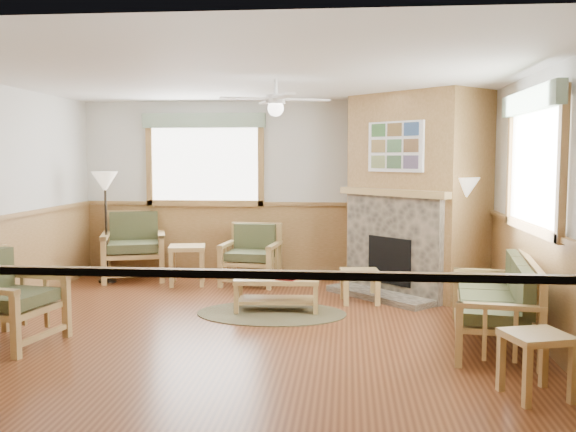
# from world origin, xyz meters

# --- Properties ---
(floor) EXTENTS (6.00, 6.00, 0.01)m
(floor) POSITION_xyz_m (0.00, 0.00, -0.01)
(floor) COLOR brown
(floor) RESTS_ON ground
(ceiling) EXTENTS (6.00, 6.00, 0.01)m
(ceiling) POSITION_xyz_m (0.00, 0.00, 2.70)
(ceiling) COLOR white
(ceiling) RESTS_ON floor
(wall_back) EXTENTS (6.00, 0.02, 2.70)m
(wall_back) POSITION_xyz_m (0.00, 3.00, 1.35)
(wall_back) COLOR silver
(wall_back) RESTS_ON floor
(wall_front) EXTENTS (6.00, 0.02, 2.70)m
(wall_front) POSITION_xyz_m (0.00, -3.00, 1.35)
(wall_front) COLOR silver
(wall_front) RESTS_ON floor
(wall_right) EXTENTS (0.02, 6.00, 2.70)m
(wall_right) POSITION_xyz_m (3.00, 0.00, 1.35)
(wall_right) COLOR silver
(wall_right) RESTS_ON floor
(wainscot) EXTENTS (6.00, 6.00, 1.10)m
(wainscot) POSITION_xyz_m (0.00, 0.00, 0.55)
(wainscot) COLOR olive
(wainscot) RESTS_ON floor
(fireplace) EXTENTS (3.11, 3.11, 2.70)m
(fireplace) POSITION_xyz_m (2.05, 2.05, 1.35)
(fireplace) COLOR olive
(fireplace) RESTS_ON floor
(window_back) EXTENTS (1.90, 0.16, 1.50)m
(window_back) POSITION_xyz_m (-1.10, 2.96, 2.53)
(window_back) COLOR white
(window_back) RESTS_ON wall_back
(window_right) EXTENTS (0.16, 1.90, 1.50)m
(window_right) POSITION_xyz_m (2.96, -0.20, 2.53)
(window_right) COLOR white
(window_right) RESTS_ON wall_right
(ceiling_fan) EXTENTS (1.59, 1.59, 0.36)m
(ceiling_fan) POSITION_xyz_m (0.30, 0.30, 2.66)
(ceiling_fan) COLOR white
(ceiling_fan) RESTS_ON ceiling
(sofa) EXTENTS (1.91, 1.01, 0.84)m
(sofa) POSITION_xyz_m (2.55, -0.37, 0.42)
(sofa) COLOR tan
(sofa) RESTS_ON floor
(armchair_back_left) EXTENTS (1.12, 1.12, 1.01)m
(armchair_back_left) POSITION_xyz_m (-2.12, 2.55, 0.51)
(armchair_back_left) COLOR tan
(armchair_back_left) RESTS_ON floor
(armchair_back_right) EXTENTS (0.85, 0.85, 0.87)m
(armchair_back_right) POSITION_xyz_m (-0.29, 2.32, 0.43)
(armchair_back_right) COLOR tan
(armchair_back_right) RESTS_ON floor
(armchair_left) EXTENTS (0.97, 0.97, 0.93)m
(armchair_left) POSITION_xyz_m (-2.20, -0.89, 0.46)
(armchair_left) COLOR tan
(armchair_left) RESTS_ON floor
(coffee_table) EXTENTS (1.03, 0.56, 0.40)m
(coffee_table) POSITION_xyz_m (0.26, 0.74, 0.20)
(coffee_table) COLOR tan
(coffee_table) RESTS_ON floor
(end_table_chairs) EXTENTS (0.59, 0.58, 0.57)m
(end_table_chairs) POSITION_xyz_m (-1.20, 2.19, 0.29)
(end_table_chairs) COLOR tan
(end_table_chairs) RESTS_ON floor
(end_table_sofa) EXTENTS (0.56, 0.55, 0.50)m
(end_table_sofa) POSITION_xyz_m (2.55, -1.86, 0.25)
(end_table_sofa) COLOR tan
(end_table_sofa) RESTS_ON floor
(footstool) EXTENTS (0.52, 0.52, 0.41)m
(footstool) POSITION_xyz_m (1.26, 1.28, 0.21)
(footstool) COLOR tan
(footstool) RESTS_ON floor
(braided_rug) EXTENTS (2.09, 2.09, 0.01)m
(braided_rug) POSITION_xyz_m (0.22, 0.57, 0.01)
(braided_rug) COLOR brown
(braided_rug) RESTS_ON floor
(floor_lamp_left) EXTENTS (0.49, 0.49, 1.64)m
(floor_lamp_left) POSITION_xyz_m (-2.43, 2.27, 0.82)
(floor_lamp_left) COLOR black
(floor_lamp_left) RESTS_ON floor
(floor_lamp_right) EXTENTS (0.48, 0.48, 1.60)m
(floor_lamp_right) POSITION_xyz_m (2.55, 1.32, 0.80)
(floor_lamp_right) COLOR black
(floor_lamp_right) RESTS_ON floor
(book_red) EXTENTS (0.30, 0.35, 0.03)m
(book_red) POSITION_xyz_m (0.41, 0.69, 0.43)
(book_red) COLOR maroon
(book_red) RESTS_ON coffee_table
(book_dark) EXTENTS (0.25, 0.30, 0.03)m
(book_dark) POSITION_xyz_m (0.11, 0.81, 0.43)
(book_dark) COLOR black
(book_dark) RESTS_ON coffee_table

